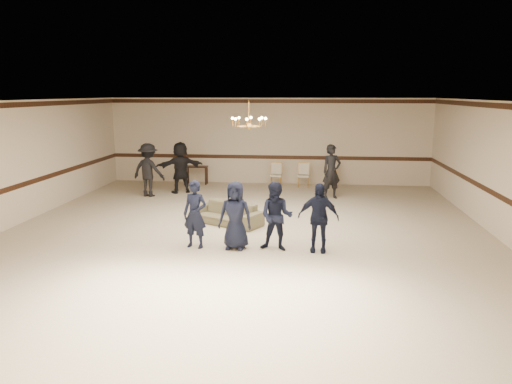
{
  "coord_description": "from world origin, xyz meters",
  "views": [
    {
      "loc": [
        1.51,
        -11.46,
        3.39
      ],
      "look_at": [
        0.34,
        -0.5,
        1.16
      ],
      "focal_mm": 34.62,
      "sensor_mm": 36.0,
      "label": 1
    }
  ],
  "objects_px": {
    "banquet_chair_right": "(331,176)",
    "boy_a": "(195,214)",
    "boy_b": "(235,215)",
    "adult_right": "(332,172)",
    "banquet_chair_left": "(276,175)",
    "console_table": "(197,175)",
    "settee": "(227,213)",
    "banquet_chair_mid": "(304,176)",
    "chandelier": "(249,113)",
    "adult_mid": "(181,167)",
    "boy_d": "(318,218)",
    "boy_c": "(276,216)",
    "adult_left": "(148,170)"
  },
  "relations": [
    {
      "from": "settee",
      "to": "banquet_chair_mid",
      "type": "height_order",
      "value": "banquet_chair_mid"
    },
    {
      "from": "boy_c",
      "to": "adult_mid",
      "type": "distance_m",
      "value": 7.01
    },
    {
      "from": "boy_a",
      "to": "boy_c",
      "type": "bearing_deg",
      "value": 13.16
    },
    {
      "from": "chandelier",
      "to": "boy_a",
      "type": "distance_m",
      "value": 3.14
    },
    {
      "from": "boy_d",
      "to": "banquet_chair_mid",
      "type": "relative_size",
      "value": 1.74
    },
    {
      "from": "banquet_chair_right",
      "to": "chandelier",
      "type": "bearing_deg",
      "value": -118.4
    },
    {
      "from": "settee",
      "to": "adult_mid",
      "type": "height_order",
      "value": "adult_mid"
    },
    {
      "from": "banquet_chair_left",
      "to": "banquet_chair_mid",
      "type": "relative_size",
      "value": 1.0
    },
    {
      "from": "boy_a",
      "to": "boy_d",
      "type": "distance_m",
      "value": 2.7
    },
    {
      "from": "banquet_chair_right",
      "to": "adult_mid",
      "type": "bearing_deg",
      "value": -168.97
    },
    {
      "from": "banquet_chair_right",
      "to": "console_table",
      "type": "xyz_separation_m",
      "value": [
        -5.0,
        0.2,
        -0.09
      ]
    },
    {
      "from": "banquet_chair_mid",
      "to": "chandelier",
      "type": "bearing_deg",
      "value": -100.5
    },
    {
      "from": "boy_d",
      "to": "console_table",
      "type": "distance_m",
      "value": 8.79
    },
    {
      "from": "boy_c",
      "to": "boy_d",
      "type": "bearing_deg",
      "value": 8.41
    },
    {
      "from": "banquet_chair_right",
      "to": "boy_a",
      "type": "bearing_deg",
      "value": -118.49
    },
    {
      "from": "adult_mid",
      "to": "console_table",
      "type": "xyz_separation_m",
      "value": [
        0.18,
        1.64,
        -0.54
      ]
    },
    {
      "from": "boy_b",
      "to": "banquet_chair_right",
      "type": "relative_size",
      "value": 1.74
    },
    {
      "from": "adult_mid",
      "to": "adult_right",
      "type": "height_order",
      "value": "same"
    },
    {
      "from": "chandelier",
      "to": "boy_d",
      "type": "xyz_separation_m",
      "value": [
        1.75,
        -2.11,
        -2.12
      ]
    },
    {
      "from": "adult_left",
      "to": "banquet_chair_mid",
      "type": "height_order",
      "value": "adult_left"
    },
    {
      "from": "boy_d",
      "to": "adult_left",
      "type": "distance_m",
      "value": 7.6
    },
    {
      "from": "adult_mid",
      "to": "boy_c",
      "type": "bearing_deg",
      "value": 94.58
    },
    {
      "from": "adult_mid",
      "to": "adult_left",
      "type": "bearing_deg",
      "value": 10.78
    },
    {
      "from": "banquet_chair_left",
      "to": "console_table",
      "type": "bearing_deg",
      "value": -179.96
    },
    {
      "from": "boy_a",
      "to": "boy_b",
      "type": "xyz_separation_m",
      "value": [
        0.9,
        0.0,
        0.0
      ]
    },
    {
      "from": "boy_d",
      "to": "banquet_chair_mid",
      "type": "distance_m",
      "value": 7.42
    },
    {
      "from": "boy_a",
      "to": "adult_right",
      "type": "xyz_separation_m",
      "value": [
        3.22,
        5.57,
        0.13
      ]
    },
    {
      "from": "adult_left",
      "to": "adult_mid",
      "type": "distance_m",
      "value": 1.14
    },
    {
      "from": "banquet_chair_mid",
      "to": "console_table",
      "type": "relative_size",
      "value": 1.06
    },
    {
      "from": "settee",
      "to": "adult_right",
      "type": "height_order",
      "value": "adult_right"
    },
    {
      "from": "banquet_chair_left",
      "to": "chandelier",
      "type": "bearing_deg",
      "value": -89.96
    },
    {
      "from": "boy_b",
      "to": "adult_right",
      "type": "relative_size",
      "value": 0.86
    },
    {
      "from": "chandelier",
      "to": "banquet_chair_left",
      "type": "relative_size",
      "value": 1.09
    },
    {
      "from": "boy_b",
      "to": "adult_right",
      "type": "bearing_deg",
      "value": 73.72
    },
    {
      "from": "boy_a",
      "to": "chandelier",
      "type": "bearing_deg",
      "value": 78.92
    },
    {
      "from": "banquet_chair_mid",
      "to": "banquet_chair_right",
      "type": "bearing_deg",
      "value": 3.82
    },
    {
      "from": "banquet_chair_mid",
      "to": "banquet_chair_left",
      "type": "bearing_deg",
      "value": -176.18
    },
    {
      "from": "chandelier",
      "to": "adult_left",
      "type": "bearing_deg",
      "value": 139.72
    },
    {
      "from": "boy_c",
      "to": "adult_mid",
      "type": "relative_size",
      "value": 0.86
    },
    {
      "from": "settee",
      "to": "boy_c",
      "type": "bearing_deg",
      "value": -26.68
    },
    {
      "from": "boy_b",
      "to": "adult_mid",
      "type": "relative_size",
      "value": 0.86
    },
    {
      "from": "chandelier",
      "to": "adult_right",
      "type": "xyz_separation_m",
      "value": [
        2.27,
        3.46,
        -1.99
      ]
    },
    {
      "from": "boy_d",
      "to": "adult_mid",
      "type": "bearing_deg",
      "value": 132.52
    },
    {
      "from": "settee",
      "to": "adult_right",
      "type": "xyz_separation_m",
      "value": [
        2.85,
        3.52,
        0.6
      ]
    },
    {
      "from": "console_table",
      "to": "banquet_chair_right",
      "type": "bearing_deg",
      "value": -5.34
    },
    {
      "from": "settee",
      "to": "adult_mid",
      "type": "relative_size",
      "value": 1.09
    },
    {
      "from": "boy_a",
      "to": "banquet_chair_right",
      "type": "relative_size",
      "value": 1.74
    },
    {
      "from": "boy_d",
      "to": "settee",
      "type": "xyz_separation_m",
      "value": [
        -2.34,
        2.05,
        -0.47
      ]
    },
    {
      "from": "banquet_chair_left",
      "to": "banquet_chair_mid",
      "type": "height_order",
      "value": "same"
    },
    {
      "from": "chandelier",
      "to": "boy_d",
      "type": "height_order",
      "value": "chandelier"
    }
  ]
}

